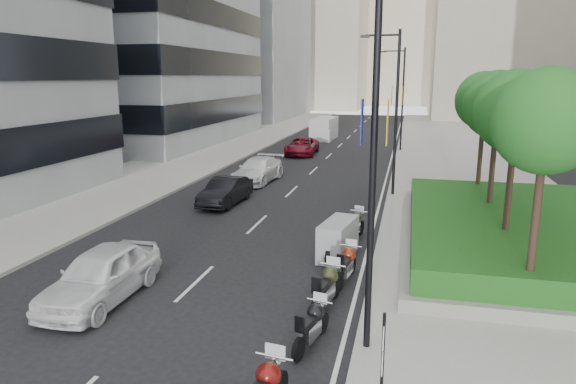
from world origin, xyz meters
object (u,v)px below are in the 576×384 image
(lamp_post_1, at_px, (394,105))
(motorcycle_3, at_px, (326,288))
(car_a, at_px, (101,275))
(parking_sign, at_px, (382,366))
(car_b, at_px, (225,191))
(motorcycle_4, at_px, (347,264))
(motorcycle_6, at_px, (354,226))
(motorcycle_2, at_px, (312,325))
(car_d, at_px, (302,146))
(car_c, at_px, (258,170))
(delivery_van, at_px, (324,129))
(motorcycle_5, at_px, (338,239))
(lamp_post_2, at_px, (401,94))
(lamp_post_0, at_px, (367,146))

(lamp_post_1, bearing_deg, motorcycle_3, -94.56)
(motorcycle_3, bearing_deg, car_a, 108.42)
(parking_sign, xyz_separation_m, car_b, (-8.98, 16.18, -0.75))
(motorcycle_4, distance_m, motorcycle_6, 4.48)
(car_a, bearing_deg, motorcycle_2, -9.94)
(parking_sign, distance_m, car_a, 9.47)
(parking_sign, xyz_separation_m, motorcycle_4, (-1.52, 7.31, -0.88))
(motorcycle_2, distance_m, motorcycle_6, 8.81)
(lamp_post_1, height_order, motorcycle_4, lamp_post_1)
(car_b, relative_size, car_d, 0.82)
(motorcycle_4, relative_size, car_c, 0.42)
(car_d, bearing_deg, delivery_van, 86.99)
(motorcycle_5, relative_size, car_a, 0.52)
(motorcycle_3, xyz_separation_m, delivery_van, (-6.80, 40.24, 0.44))
(car_b, height_order, car_d, car_d)
(lamp_post_2, height_order, motorcycle_4, lamp_post_2)
(lamp_post_0, relative_size, parking_sign, 3.60)
(motorcycle_6, bearing_deg, motorcycle_2, -166.42)
(motorcycle_2, xyz_separation_m, motorcycle_6, (0.09, 8.81, 0.05))
(parking_sign, relative_size, motorcycle_6, 1.14)
(car_c, height_order, delivery_van, delivery_van)
(lamp_post_0, bearing_deg, car_c, 113.51)
(parking_sign, bearing_deg, car_c, 112.09)
(motorcycle_4, xyz_separation_m, car_d, (-7.17, 26.97, 0.15))
(lamp_post_2, bearing_deg, motorcycle_6, -92.42)
(motorcycle_2, distance_m, motorcycle_4, 4.35)
(lamp_post_1, xyz_separation_m, car_b, (-8.33, -3.82, -4.36))
(motorcycle_2, height_order, delivery_van, delivery_van)
(car_b, bearing_deg, motorcycle_6, -27.43)
(lamp_post_2, relative_size, motorcycle_6, 4.10)
(parking_sign, bearing_deg, motorcycle_6, 98.52)
(lamp_post_0, bearing_deg, car_d, 104.40)
(lamp_post_2, height_order, car_d, lamp_post_2)
(motorcycle_5, relative_size, car_b, 0.57)
(delivery_van, bearing_deg, car_c, -88.60)
(car_a, bearing_deg, motorcycle_4, 24.53)
(lamp_post_1, bearing_deg, car_a, -116.29)
(car_c, bearing_deg, lamp_post_1, -10.47)
(lamp_post_0, bearing_deg, motorcycle_5, 102.68)
(motorcycle_4, bearing_deg, car_b, 48.15)
(motorcycle_6, distance_m, car_d, 23.54)
(motorcycle_3, distance_m, car_b, 13.17)
(lamp_post_2, relative_size, car_c, 1.73)
(lamp_post_1, height_order, car_c, lamp_post_1)
(car_b, distance_m, car_d, 18.10)
(parking_sign, relative_size, car_b, 0.59)
(parking_sign, height_order, car_a, parking_sign)
(car_a, height_order, car_c, car_a)
(motorcycle_4, relative_size, delivery_van, 0.39)
(lamp_post_1, distance_m, motorcycle_3, 15.57)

